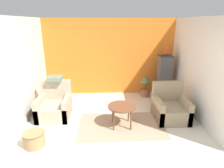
{
  "coord_description": "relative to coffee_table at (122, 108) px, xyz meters",
  "views": [
    {
      "loc": [
        -0.22,
        -2.88,
        2.4
      ],
      "look_at": [
        0.0,
        1.68,
        0.88
      ],
      "focal_mm": 30.0,
      "sensor_mm": 36.0,
      "label": 1
    }
  ],
  "objects": [
    {
      "name": "potted_plant",
      "position": [
        0.99,
        1.88,
        -0.13
      ],
      "size": [
        0.3,
        0.29,
        0.67
      ],
      "color": "brown",
      "rests_on": "ground_plane"
    },
    {
      "name": "birdcage",
      "position": [
        1.56,
        1.8,
        0.19
      ],
      "size": [
        0.53,
        0.53,
        1.39
      ],
      "color": "#353539",
      "rests_on": "ground_plane"
    },
    {
      "name": "armchair_right",
      "position": [
        1.29,
        0.32,
        -0.2
      ],
      "size": [
        0.81,
        0.86,
        0.91
      ],
      "color": "#9E896B",
      "rests_on": "ground_plane"
    },
    {
      "name": "throw_pillow",
      "position": [
        -1.72,
        0.9,
        0.48
      ],
      "size": [
        0.38,
        0.38,
        0.1
      ],
      "color": "slate",
      "rests_on": "armchair_left"
    },
    {
      "name": "wall_right",
      "position": [
        1.99,
        0.57,
        0.79
      ],
      "size": [
        0.06,
        3.36,
        2.53
      ],
      "color": "silver",
      "rests_on": "ground_plane"
    },
    {
      "name": "coffee_table",
      "position": [
        0.0,
        0.0,
        0.0
      ],
      "size": [
        0.65,
        0.65,
        0.53
      ],
      "color": "brown",
      "rests_on": "ground_plane"
    },
    {
      "name": "armchair_left",
      "position": [
        -1.72,
        0.59,
        -0.2
      ],
      "size": [
        0.81,
        0.86,
        0.91
      ],
      "color": "tan",
      "rests_on": "ground_plane"
    },
    {
      "name": "wall_back_accent",
      "position": [
        -0.2,
        2.28,
        0.79
      ],
      "size": [
        4.43,
        0.06,
        2.53
      ],
      "color": "orange",
      "rests_on": "ground_plane"
    },
    {
      "name": "wicker_basket",
      "position": [
        -1.83,
        -0.69,
        -0.31
      ],
      "size": [
        0.44,
        0.44,
        0.31
      ],
      "color": "#A37F51",
      "rests_on": "ground_plane"
    },
    {
      "name": "ground_plane",
      "position": [
        -0.2,
        -1.11,
        -0.48
      ],
      "size": [
        20.0,
        20.0,
        0.0
      ],
      "primitive_type": "plane",
      "color": "beige",
      "rests_on": "ground"
    },
    {
      "name": "wall_left",
      "position": [
        -2.38,
        0.57,
        0.79
      ],
      "size": [
        0.06,
        3.36,
        2.53
      ],
      "color": "silver",
      "rests_on": "ground_plane"
    },
    {
      "name": "area_rug",
      "position": [
        0.0,
        0.0,
        -0.47
      ],
      "size": [
        2.04,
        1.31,
        0.01
      ],
      "color": "gray",
      "rests_on": "ground_plane"
    },
    {
      "name": "parrot",
      "position": [
        1.56,
        1.8,
        1.04
      ],
      "size": [
        0.13,
        0.23,
        0.28
      ],
      "color": "#D14C2D",
      "rests_on": "birdcage"
    }
  ]
}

